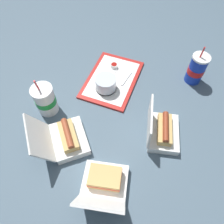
% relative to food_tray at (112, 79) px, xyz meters
% --- Properties ---
extents(ground_plane, '(3.20, 3.20, 0.00)m').
position_rel_food_tray_xyz_m(ground_plane, '(0.19, 0.14, -0.01)').
color(ground_plane, '#4C6070').
extents(food_tray, '(0.42, 0.34, 0.01)m').
position_rel_food_tray_xyz_m(food_tray, '(0.00, 0.00, 0.00)').
color(food_tray, red).
rests_on(food_tray, ground_plane).
extents(cake_container, '(0.11, 0.11, 0.07)m').
position_rel_food_tray_xyz_m(cake_container, '(0.07, 0.01, 0.04)').
color(cake_container, black).
rests_on(cake_container, food_tray).
extents(ketchup_cup, '(0.04, 0.04, 0.02)m').
position_rel_food_tray_xyz_m(ketchup_cup, '(-0.08, -0.04, 0.02)').
color(ketchup_cup, white).
rests_on(ketchup_cup, food_tray).
extents(napkin_stack, '(0.12, 0.12, 0.00)m').
position_rel_food_tray_xyz_m(napkin_stack, '(-0.02, -0.05, 0.01)').
color(napkin_stack, white).
rests_on(napkin_stack, food_tray).
extents(plastic_fork, '(0.11, 0.02, 0.00)m').
position_rel_food_tray_xyz_m(plastic_fork, '(-0.04, 0.07, 0.01)').
color(plastic_fork, white).
rests_on(plastic_fork, food_tray).
extents(clamshell_hotdog_center, '(0.29, 0.29, 0.17)m').
position_rel_food_tray_xyz_m(clamshell_hotdog_center, '(0.43, 0.05, 0.03)').
color(clamshell_hotdog_center, white).
rests_on(clamshell_hotdog_center, ground_plane).
extents(clamshell_sandwich_front, '(0.27, 0.25, 0.17)m').
position_rel_food_tray_xyz_m(clamshell_sandwich_front, '(0.49, 0.30, 0.04)').
color(clamshell_sandwich_front, white).
rests_on(clamshell_sandwich_front, ground_plane).
extents(clamshell_hotdog_back, '(0.24, 0.22, 0.18)m').
position_rel_food_tray_xyz_m(clamshell_hotdog_back, '(0.15, 0.38, 0.03)').
color(clamshell_hotdog_back, white).
rests_on(clamshell_hotdog_back, ground_plane).
extents(soda_cup_center, '(0.10, 0.10, 0.22)m').
position_rel_food_tray_xyz_m(soda_cup_center, '(0.34, -0.15, 0.07)').
color(soda_cup_center, white).
rests_on(soda_cup_center, ground_plane).
extents(soda_cup_back, '(0.09, 0.09, 0.23)m').
position_rel_food_tray_xyz_m(soda_cup_back, '(-0.25, 0.36, 0.08)').
color(soda_cup_back, '#1938B7').
rests_on(soda_cup_back, ground_plane).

